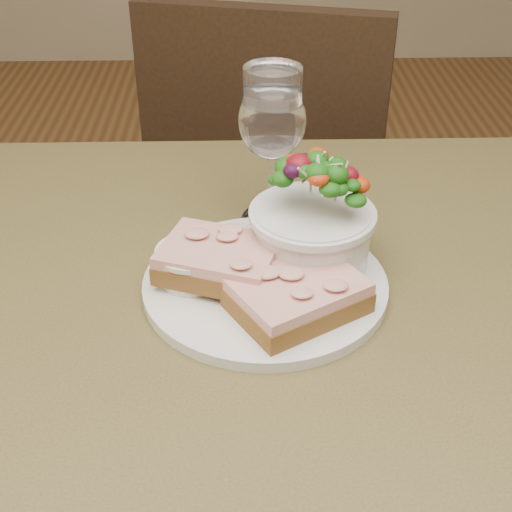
{
  "coord_description": "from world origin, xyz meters",
  "views": [
    {
      "loc": [
        -0.02,
        -0.56,
        1.19
      ],
      "look_at": [
        -0.01,
        0.01,
        0.81
      ],
      "focal_mm": 50.0,
      "sensor_mm": 36.0,
      "label": 1
    }
  ],
  "objects_px": {
    "dinner_plate": "(265,285)",
    "chair_far": "(277,267)",
    "salad_bowl": "(313,212)",
    "wine_glass": "(272,125)",
    "sandwich_back": "(219,260)",
    "ramekin": "(192,263)",
    "cafe_table": "(261,382)",
    "sandwich_front": "(298,295)"
  },
  "relations": [
    {
      "from": "sandwich_back",
      "to": "ramekin",
      "type": "relative_size",
      "value": 2.03
    },
    {
      "from": "sandwich_back",
      "to": "wine_glass",
      "type": "xyz_separation_m",
      "value": [
        0.06,
        0.14,
        0.09
      ]
    },
    {
      "from": "sandwich_front",
      "to": "ramekin",
      "type": "distance_m",
      "value": 0.12
    },
    {
      "from": "dinner_plate",
      "to": "ramekin",
      "type": "bearing_deg",
      "value": 176.61
    },
    {
      "from": "salad_bowl",
      "to": "wine_glass",
      "type": "bearing_deg",
      "value": 110.12
    },
    {
      "from": "chair_far",
      "to": "wine_glass",
      "type": "distance_m",
      "value": 0.8
    },
    {
      "from": "chair_far",
      "to": "cafe_table",
      "type": "bearing_deg",
      "value": 99.81
    },
    {
      "from": "wine_glass",
      "to": "chair_far",
      "type": "bearing_deg",
      "value": 85.64
    },
    {
      "from": "dinner_plate",
      "to": "salad_bowl",
      "type": "height_order",
      "value": "salad_bowl"
    },
    {
      "from": "dinner_plate",
      "to": "chair_far",
      "type": "bearing_deg",
      "value": 85.52
    },
    {
      "from": "cafe_table",
      "to": "chair_far",
      "type": "bearing_deg",
      "value": 85.32
    },
    {
      "from": "sandwich_back",
      "to": "dinner_plate",
      "type": "bearing_deg",
      "value": 15.5
    },
    {
      "from": "chair_far",
      "to": "dinner_plate",
      "type": "relative_size",
      "value": 3.55
    },
    {
      "from": "sandwich_front",
      "to": "wine_glass",
      "type": "bearing_deg",
      "value": 64.27
    },
    {
      "from": "dinner_plate",
      "to": "wine_glass",
      "type": "height_order",
      "value": "wine_glass"
    },
    {
      "from": "chair_far",
      "to": "sandwich_back",
      "type": "bearing_deg",
      "value": 96.16
    },
    {
      "from": "chair_far",
      "to": "wine_glass",
      "type": "height_order",
      "value": "wine_glass"
    },
    {
      "from": "cafe_table",
      "to": "salad_bowl",
      "type": "distance_m",
      "value": 0.19
    },
    {
      "from": "chair_far",
      "to": "dinner_plate",
      "type": "distance_m",
      "value": 0.84
    },
    {
      "from": "ramekin",
      "to": "salad_bowl",
      "type": "bearing_deg",
      "value": 14.28
    },
    {
      "from": "ramekin",
      "to": "wine_glass",
      "type": "xyz_separation_m",
      "value": [
        0.09,
        0.14,
        0.09
      ]
    },
    {
      "from": "salad_bowl",
      "to": "wine_glass",
      "type": "height_order",
      "value": "wine_glass"
    },
    {
      "from": "ramekin",
      "to": "cafe_table",
      "type": "bearing_deg",
      "value": -28.14
    },
    {
      "from": "chair_far",
      "to": "ramekin",
      "type": "height_order",
      "value": "chair_far"
    },
    {
      "from": "sandwich_back",
      "to": "ramekin",
      "type": "xyz_separation_m",
      "value": [
        -0.03,
        0.0,
        -0.0
      ]
    },
    {
      "from": "sandwich_back",
      "to": "salad_bowl",
      "type": "distance_m",
      "value": 0.11
    },
    {
      "from": "sandwich_front",
      "to": "chair_far",
      "type": "bearing_deg",
      "value": 57.08
    },
    {
      "from": "cafe_table",
      "to": "sandwich_front",
      "type": "height_order",
      "value": "sandwich_front"
    },
    {
      "from": "cafe_table",
      "to": "dinner_plate",
      "type": "distance_m",
      "value": 0.11
    },
    {
      "from": "wine_glass",
      "to": "cafe_table",
      "type": "bearing_deg",
      "value": -95.7
    },
    {
      "from": "sandwich_front",
      "to": "sandwich_back",
      "type": "height_order",
      "value": "sandwich_back"
    },
    {
      "from": "dinner_plate",
      "to": "ramekin",
      "type": "xyz_separation_m",
      "value": [
        -0.08,
        0.0,
        0.03
      ]
    },
    {
      "from": "salad_bowl",
      "to": "ramekin",
      "type": "bearing_deg",
      "value": -165.72
    },
    {
      "from": "chair_far",
      "to": "ramekin",
      "type": "relative_size",
      "value": 13.18
    },
    {
      "from": "chair_far",
      "to": "wine_glass",
      "type": "bearing_deg",
      "value": 100.13
    },
    {
      "from": "cafe_table",
      "to": "salad_bowl",
      "type": "xyz_separation_m",
      "value": [
        0.06,
        0.07,
        0.17
      ]
    },
    {
      "from": "ramekin",
      "to": "dinner_plate",
      "type": "bearing_deg",
      "value": -3.39
    },
    {
      "from": "sandwich_back",
      "to": "salad_bowl",
      "type": "relative_size",
      "value": 1.09
    },
    {
      "from": "cafe_table",
      "to": "wine_glass",
      "type": "relative_size",
      "value": 4.57
    },
    {
      "from": "salad_bowl",
      "to": "wine_glass",
      "type": "relative_size",
      "value": 0.73
    },
    {
      "from": "cafe_table",
      "to": "chair_far",
      "type": "height_order",
      "value": "chair_far"
    },
    {
      "from": "chair_far",
      "to": "ramekin",
      "type": "xyz_separation_m",
      "value": [
        -0.13,
        -0.69,
        0.49
      ]
    }
  ]
}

